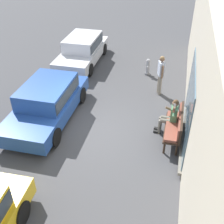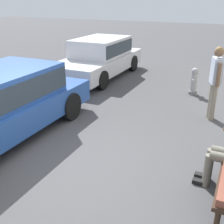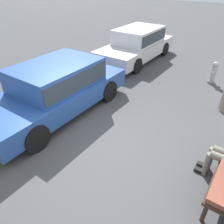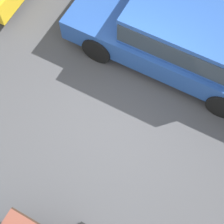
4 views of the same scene
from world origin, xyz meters
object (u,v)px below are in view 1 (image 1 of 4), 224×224
at_px(bench, 176,125).
at_px(parked_car_mid, 47,100).
at_px(pedestrian_standing, 161,72).
at_px(parked_car_near, 83,49).
at_px(person_on_phone, 170,116).
at_px(fire_hydrant, 148,67).

distance_m(bench, parked_car_mid, 4.72).
bearing_deg(pedestrian_standing, parked_car_near, -118.88).
xyz_separation_m(parked_car_near, pedestrian_standing, (2.34, 4.25, 0.27)).
height_order(person_on_phone, pedestrian_standing, pedestrian_standing).
distance_m(bench, pedestrian_standing, 3.14).
bearing_deg(parked_car_near, parked_car_mid, 4.26).
relative_size(bench, person_on_phone, 1.25).
distance_m(parked_car_mid, pedestrian_standing, 4.77).
height_order(bench, pedestrian_standing, pedestrian_standing).
relative_size(bench, parked_car_mid, 0.39).
bearing_deg(bench, parked_car_near, -136.33).
xyz_separation_m(bench, fire_hydrant, (-4.69, -1.57, -0.23)).
xyz_separation_m(bench, parked_car_mid, (-0.21, -4.72, 0.15)).
distance_m(bench, person_on_phone, 0.41).
height_order(bench, parked_car_near, parked_car_near).
bearing_deg(person_on_phone, bench, 35.00).
bearing_deg(parked_car_mid, bench, 87.40).
bearing_deg(parked_car_near, fire_hydrant, 79.55).
height_order(parked_car_near, parked_car_mid, parked_car_mid).
xyz_separation_m(parked_car_mid, pedestrian_standing, (-2.78, 3.87, 0.25)).
bearing_deg(bench, pedestrian_standing, -164.21).
distance_m(person_on_phone, parked_car_mid, 4.49).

